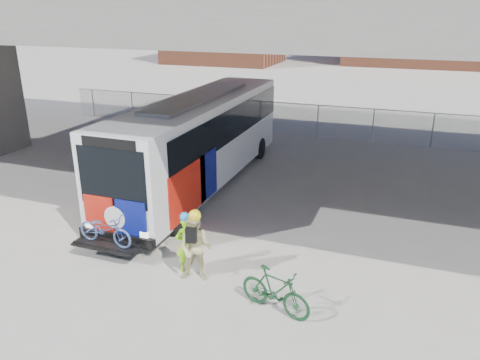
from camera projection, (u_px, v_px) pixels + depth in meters
The scene contains 9 objects.
ground at pixel (219, 219), 16.20m from camera, with size 160.00×160.00×0.00m, color #9E9991.
bus at pixel (200, 135), 18.72m from camera, with size 2.67×12.93×3.69m.
overpass at pixel (257, 17), 17.44m from camera, with size 40.00×16.00×7.95m.
chainlink_fence at pixel (300, 111), 26.26m from camera, with size 30.00×0.06×30.00m.
brick_buildings at pixel (381, 20), 56.34m from camera, with size 54.00×22.00×12.00m.
bollard at pixel (194, 252), 12.83m from camera, with size 0.29×0.29×1.11m.
cyclist_hivis at pixel (186, 243), 12.82m from camera, with size 0.69×0.68×1.76m.
cyclist_tan at pixel (196, 247), 12.31m from camera, with size 1.03×0.87×2.05m.
bike_parked at pixel (275, 291), 11.12m from camera, with size 0.54×1.90×1.14m, color #133C1E.
Camera 1 is at (5.77, -13.55, 6.92)m, focal length 35.00 mm.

